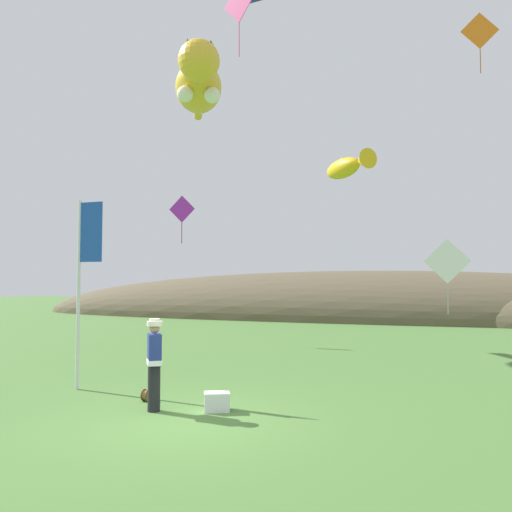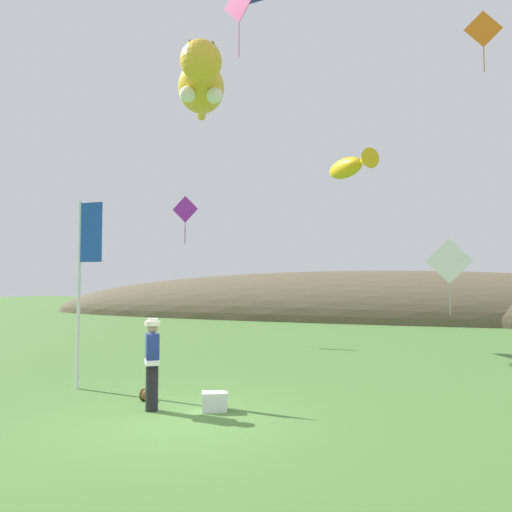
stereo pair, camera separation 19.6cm
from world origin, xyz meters
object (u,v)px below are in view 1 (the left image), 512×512
festival_banner_pole (84,265)px  kite_fish_windsock (347,167)px  kite_spool (146,395)px  kite_giant_cat (199,84)px  kite_diamond_violet (182,210)px  kite_diamond_orange (480,31)px  picnic_cooler (217,402)px  kite_diamond_white (447,262)px  kite_diamond_pink (239,2)px  festival_attendant (154,361)px

festival_banner_pole → kite_fish_windsock: bearing=59.4°
kite_spool → kite_giant_cat: kite_giant_cat is taller
kite_giant_cat → kite_diamond_violet: (-1.75, 2.07, -4.53)m
kite_fish_windsock → kite_diamond_orange: kite_diamond_orange is taller
kite_spool → picnic_cooler: size_ratio=0.43×
kite_diamond_white → kite_diamond_pink: bearing=-140.2°
kite_diamond_white → kite_fish_windsock: bearing=146.0°
kite_fish_windsock → kite_diamond_orange: 6.87m
festival_banner_pole → picnic_cooler: bearing=-11.4°
picnic_cooler → kite_giant_cat: (-4.38, 8.28, 9.97)m
festival_banner_pole → kite_diamond_violet: bearing=104.2°
picnic_cooler → kite_fish_windsock: (1.21, 9.04, 6.48)m
festival_attendant → kite_diamond_violet: (-4.98, 10.75, 4.66)m
kite_diamond_orange → kite_diamond_pink: 10.18m
picnic_cooler → kite_diamond_pink: 9.85m
kite_diamond_violet → kite_fish_windsock: bearing=-10.1°
kite_spool → kite_diamond_white: (6.18, 6.58, 2.95)m
picnic_cooler → festival_banner_pole: 4.64m
festival_attendant → kite_diamond_orange: bearing=56.9°
festival_attendant → festival_banner_pole: 3.40m
kite_giant_cat → kite_diamond_violet: size_ratio=2.87×
kite_diamond_orange → festival_banner_pole: bearing=-134.9°
kite_giant_cat → kite_fish_windsock: 6.63m
kite_diamond_orange → kite_diamond_white: kite_diamond_orange is taller
kite_spool → picnic_cooler: (1.72, -0.26, 0.06)m
kite_diamond_violet → kite_diamond_pink: kite_diamond_pink is taller
kite_fish_windsock → festival_attendant: bearing=-104.1°
festival_banner_pole → kite_diamond_violet: kite_diamond_violet is taller
festival_banner_pole → kite_giant_cat: (-0.68, 7.53, 7.26)m
festival_attendant → kite_diamond_orange: (7.00, 10.72, 10.61)m
festival_banner_pole → kite_diamond_white: (8.16, 6.10, 0.19)m
kite_fish_windsock → festival_banner_pole: bearing=-120.6°
festival_banner_pole → kite_diamond_pink: (3.14, 1.91, 6.76)m
kite_diamond_orange → kite_diamond_white: (-1.39, -3.48, -8.48)m
festival_banner_pole → kite_giant_cat: bearing=95.2°
festival_attendant → kite_fish_windsock: 11.28m
kite_diamond_orange → picnic_cooler: bearing=-119.5°
kite_diamond_orange → kite_diamond_violet: kite_diamond_orange is taller
festival_attendant → festival_banner_pole: (-2.55, 1.14, 1.93)m
festival_attendant → kite_fish_windsock: kite_fish_windsock is taller
kite_diamond_violet → festival_banner_pole: bearing=-75.8°
kite_giant_cat → kite_diamond_orange: kite_diamond_orange is taller
festival_banner_pole → kite_diamond_pink: size_ratio=2.20×
kite_fish_windsock → kite_diamond_pink: 7.27m
kite_fish_windsock → kite_diamond_pink: kite_diamond_pink is taller
festival_attendant → kite_spool: bearing=130.7°
kite_spool → festival_banner_pole: 3.43m
picnic_cooler → kite_diamond_violet: size_ratio=0.28×
kite_diamond_pink → kite_fish_windsock: bearing=74.5°
kite_diamond_violet → kite_diamond_white: bearing=-18.3°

